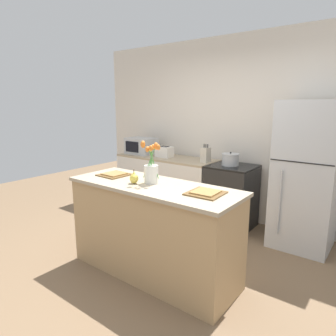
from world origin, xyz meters
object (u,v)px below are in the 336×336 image
object	(u,v)px
plate_setting_right	(206,193)
refrigerator	(306,176)
flower_vase	(151,169)
cooking_pot	(230,159)
knife_block	(206,155)
toaster	(164,152)
plate_setting_left	(114,174)
stove_range	(231,197)
microwave	(141,146)
pear_figurine	(134,178)

from	to	relation	value
plate_setting_right	refrigerator	bearing A→B (deg)	73.34
flower_vase	plate_setting_right	bearing A→B (deg)	0.52
cooking_pot	knife_block	bearing A→B (deg)	-175.71
refrigerator	toaster	size ratio (longest dim) A/B	6.34
plate_setting_left	toaster	xyz separation A→B (m)	(-0.50, 1.53, 0.01)
stove_range	flower_vase	xyz separation A→B (m)	(-0.14, -1.57, 0.65)
toaster	refrigerator	bearing A→B (deg)	0.90
refrigerator	plate_setting_right	bearing A→B (deg)	-106.66
plate_setting_left	microwave	world-z (taller)	microwave
plate_setting_left	toaster	distance (m)	1.61
cooking_pot	microwave	size ratio (longest dim) A/B	0.50
stove_range	refrigerator	world-z (taller)	refrigerator
refrigerator	toaster	bearing A→B (deg)	-179.10
refrigerator	cooking_pot	xyz separation A→B (m)	(-0.99, -0.01, 0.09)
refrigerator	plate_setting_right	world-z (taller)	refrigerator
pear_figurine	plate_setting_right	world-z (taller)	pear_figurine
stove_range	cooking_pot	xyz separation A→B (m)	(-0.04, -0.00, 0.53)
plate_setting_left	microwave	distance (m)	1.87
knife_block	cooking_pot	bearing A→B (deg)	4.29
toaster	knife_block	size ratio (longest dim) A/B	1.04
pear_figurine	toaster	world-z (taller)	pear_figurine
stove_range	plate_setting_left	size ratio (longest dim) A/B	2.90
refrigerator	toaster	xyz separation A→B (m)	(-2.13, -0.03, 0.09)
plate_setting_left	cooking_pot	xyz separation A→B (m)	(0.64, 1.56, 0.01)
refrigerator	cooking_pot	size ratio (longest dim) A/B	7.43
microwave	knife_block	world-z (taller)	same
stove_range	pear_figurine	size ratio (longest dim) A/B	6.36
plate_setting_right	toaster	world-z (taller)	toaster
stove_range	plate_setting_right	size ratio (longest dim) A/B	2.90
stove_range	plate_setting_left	xyz separation A→B (m)	(-0.68, -1.57, 0.52)
stove_range	flower_vase	distance (m)	1.71
toaster	cooking_pot	distance (m)	1.14
microwave	toaster	bearing A→B (deg)	-3.48
stove_range	refrigerator	xyz separation A→B (m)	(0.95, 0.00, 0.44)
microwave	knife_block	distance (m)	1.29
toaster	cooking_pot	xyz separation A→B (m)	(1.14, 0.03, -0.00)
pear_figurine	toaster	bearing A→B (deg)	118.91
pear_figurine	plate_setting_left	world-z (taller)	pear_figurine
refrigerator	stove_range	bearing A→B (deg)	-179.96
stove_range	microwave	world-z (taller)	microwave
microwave	refrigerator	bearing A→B (deg)	0.03
toaster	microwave	distance (m)	0.53
stove_range	refrigerator	bearing A→B (deg)	0.04
plate_setting_left	toaster	bearing A→B (deg)	107.96
refrigerator	flower_vase	distance (m)	1.93
refrigerator	toaster	distance (m)	2.13
flower_vase	microwave	bearing A→B (deg)	134.91
stove_range	plate_setting_left	bearing A→B (deg)	-113.47
flower_vase	refrigerator	bearing A→B (deg)	55.33
plate_setting_left	cooking_pot	size ratio (longest dim) A/B	1.29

